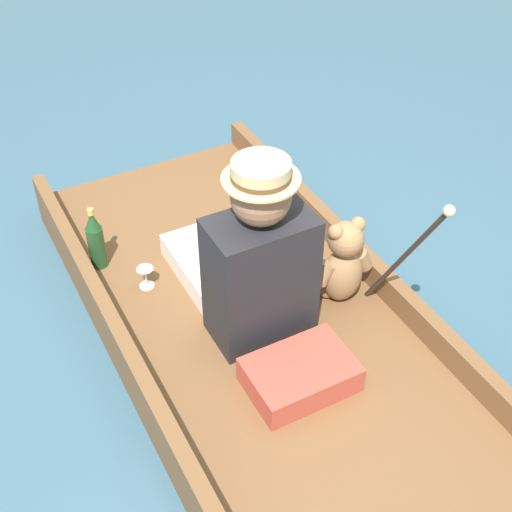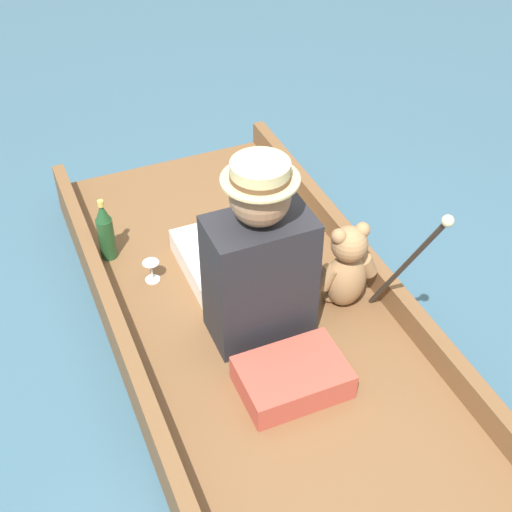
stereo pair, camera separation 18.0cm
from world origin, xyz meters
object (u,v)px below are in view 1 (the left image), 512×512
at_px(teddy_bear, 343,263).
at_px(wine_glass, 145,274).
at_px(champagne_bottle, 96,240).
at_px(seated_person, 250,261).
at_px(walking_cane, 412,249).

distance_m(teddy_bear, wine_glass, 0.86).
distance_m(teddy_bear, champagne_bottle, 1.10).
relative_size(seated_person, teddy_bear, 1.95).
distance_m(seated_person, walking_cane, 0.63).
bearing_deg(teddy_bear, seated_person, 168.16).
relative_size(teddy_bear, walking_cane, 0.58).
distance_m(teddy_bear, walking_cane, 0.37).
relative_size(teddy_bear, champagne_bottle, 1.32).
xyz_separation_m(teddy_bear, champagne_bottle, (-0.85, 0.70, -0.05)).
bearing_deg(teddy_bear, wine_glass, 147.54).
distance_m(walking_cane, champagne_bottle, 1.39).
bearing_deg(champagne_bottle, wine_glass, -60.17).
relative_size(seated_person, champagne_bottle, 2.57).
height_order(seated_person, wine_glass, seated_person).
bearing_deg(wine_glass, champagne_bottle, 119.83).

